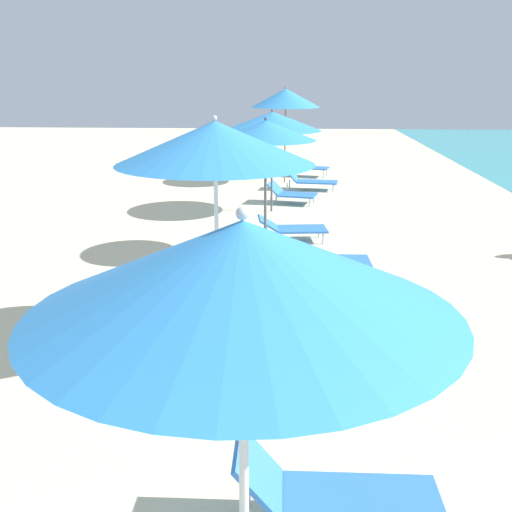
{
  "coord_description": "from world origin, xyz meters",
  "views": [
    {
      "loc": [
        0.11,
        1.12,
        3.22
      ],
      "look_at": [
        -0.35,
        8.73,
        0.96
      ],
      "focal_mm": 42.83,
      "sensor_mm": 36.0,
      "label": 1
    }
  ],
  "objects": [
    {
      "name": "umbrella_second",
      "position": [
        -0.11,
        3.75,
        2.37
      ],
      "size": [
        2.04,
        2.04,
        2.66
      ],
      "color": "silver",
      "rests_on": "ground"
    },
    {
      "name": "lounger_second_shoreside",
      "position": [
        0.42,
        4.9,
        0.32
      ],
      "size": [
        1.51,
        0.6,
        0.68
      ],
      "rotation": [
        0.0,
        0.0,
        0.01
      ],
      "color": "blue",
      "rests_on": "ground"
    },
    {
      "name": "umbrella_third",
      "position": [
        -0.78,
        8.11,
        2.48
      ],
      "size": [
        2.31,
        2.31,
        2.79
      ],
      "color": "silver",
      "rests_on": "ground"
    },
    {
      "name": "lounger_third_shoreside",
      "position": [
        0.17,
        9.03,
        0.26
      ],
      "size": [
        1.66,
        0.98,
        0.59
      ],
      "rotation": [
        0.0,
        0.0,
        -0.23
      ],
      "color": "blue",
      "rests_on": "ground"
    },
    {
      "name": "umbrella_fourth",
      "position": [
        -0.38,
        12.08,
        2.27
      ],
      "size": [
        1.81,
        1.81,
        2.51
      ],
      "color": "#4C4C51",
      "rests_on": "ground"
    },
    {
      "name": "lounger_fourth_shoreside",
      "position": [
        0.11,
        13.05,
        0.28
      ],
      "size": [
        1.43,
        0.79,
        0.5
      ],
      "rotation": [
        0.0,
        0.0,
        0.11
      ],
      "color": "blue",
      "rests_on": "ground"
    },
    {
      "name": "lounger_fourth_inland",
      "position": [
        0.65,
        10.87,
        0.29
      ],
      "size": [
        1.5,
        0.71,
        0.56
      ],
      "rotation": [
        0.0,
        0.0,
        0.02
      ],
      "color": "blue",
      "rests_on": "ground"
    },
    {
      "name": "umbrella_fifth",
      "position": [
        -0.4,
        15.85,
        2.17
      ],
      "size": [
        2.36,
        2.36,
        2.45
      ],
      "color": "#4C4C51",
      "rests_on": "ground"
    },
    {
      "name": "lounger_fifth_shoreside",
      "position": [
        0.08,
        16.83,
        0.28
      ],
      "size": [
        1.37,
        0.94,
        0.55
      ],
      "rotation": [
        0.0,
        0.0,
        -0.21
      ],
      "color": "blue",
      "rests_on": "ground"
    },
    {
      "name": "umbrella_farthest",
      "position": [
        -0.14,
        20.1,
        2.56
      ],
      "size": [
        2.1,
        2.1,
        2.89
      ],
      "color": "olive",
      "rests_on": "ground"
    },
    {
      "name": "lounger_farthest_shoreside",
      "position": [
        0.52,
        21.3,
        0.35
      ],
      "size": [
        1.53,
        0.93,
        0.72
      ],
      "rotation": [
        0.0,
        0.0,
        -0.24
      ],
      "color": "blue",
      "rests_on": "ground"
    },
    {
      "name": "lounger_farthest_inland",
      "position": [
        0.6,
        18.83,
        0.3
      ],
      "size": [
        1.58,
        0.8,
        0.65
      ],
      "rotation": [
        0.0,
        0.0,
        -0.13
      ],
      "color": "blue",
      "rests_on": "ground"
    }
  ]
}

